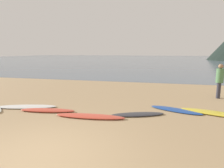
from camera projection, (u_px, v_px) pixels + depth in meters
ground_plane at (121, 86)px, 13.77m from camera, size 120.00×120.00×0.20m
ocean_water at (149, 59)px, 62.78m from camera, size 140.00×100.00×0.01m
surfboard_2 at (26, 107)px, 8.03m from camera, size 2.59×1.21×0.08m
surfboard_3 at (47, 110)px, 7.50m from camera, size 2.23×0.78×0.10m
surfboard_4 at (90, 116)px, 6.81m from camera, size 2.56×0.68×0.09m
surfboard_5 at (138, 114)px, 7.05m from camera, size 2.04×1.13×0.07m
surfboard_6 at (176, 110)px, 7.60m from camera, size 2.10×1.26×0.06m
surfboard_7 at (217, 113)px, 7.13m from camera, size 2.60×1.32×0.09m
person_1 at (220, 78)px, 9.47m from camera, size 0.35×0.35×1.73m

